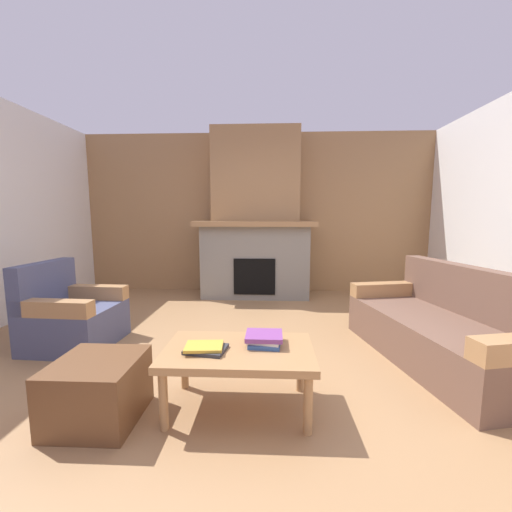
# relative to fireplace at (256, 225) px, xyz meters

# --- Properties ---
(ground) EXTENTS (9.00, 9.00, 0.00)m
(ground) POSITION_rel_fireplace_xyz_m (0.00, -2.62, -1.16)
(ground) COLOR #9E754C
(wall_back_wood_panel) EXTENTS (6.00, 0.12, 2.70)m
(wall_back_wood_panel) POSITION_rel_fireplace_xyz_m (0.00, 0.38, 0.19)
(wall_back_wood_panel) COLOR #997047
(wall_back_wood_panel) RESTS_ON ground
(fireplace) EXTENTS (1.90, 0.82, 2.70)m
(fireplace) POSITION_rel_fireplace_xyz_m (0.00, 0.00, 0.00)
(fireplace) COLOR gray
(fireplace) RESTS_ON ground
(couch) EXTENTS (1.18, 1.93, 0.85)m
(couch) POSITION_rel_fireplace_xyz_m (1.81, -2.35, -0.88)
(couch) COLOR brown
(couch) RESTS_ON ground
(armchair) EXTENTS (0.80, 0.80, 0.85)m
(armchair) POSITION_rel_fireplace_xyz_m (-1.78, -2.15, -0.87)
(armchair) COLOR #474C6B
(armchair) RESTS_ON ground
(coffee_table) EXTENTS (1.00, 0.60, 0.43)m
(coffee_table) POSITION_rel_fireplace_xyz_m (0.03, -3.15, -0.79)
(coffee_table) COLOR #A87A4C
(coffee_table) RESTS_ON ground
(ottoman) EXTENTS (0.52, 0.52, 0.40)m
(ottoman) POSITION_rel_fireplace_xyz_m (-0.86, -3.30, -0.96)
(ottoman) COLOR brown
(ottoman) RESTS_ON ground
(book_stack_near_edge) EXTENTS (0.29, 0.24, 0.04)m
(book_stack_near_edge) POSITION_rel_fireplace_xyz_m (-0.18, -3.20, -0.71)
(book_stack_near_edge) COLOR #2D2D33
(book_stack_near_edge) RESTS_ON coffee_table
(book_stack_center) EXTENTS (0.25, 0.23, 0.08)m
(book_stack_center) POSITION_rel_fireplace_xyz_m (0.20, -3.08, -0.69)
(book_stack_center) COLOR #335699
(book_stack_center) RESTS_ON coffee_table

